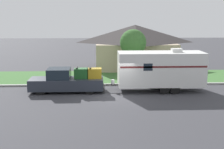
# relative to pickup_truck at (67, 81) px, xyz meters

# --- Properties ---
(ground_plane) EXTENTS (120.00, 120.00, 0.00)m
(ground_plane) POSITION_rel_pickup_truck_xyz_m (4.00, -1.55, -0.89)
(ground_plane) COLOR #38383D
(curb_strip) EXTENTS (80.00, 0.30, 0.14)m
(curb_strip) POSITION_rel_pickup_truck_xyz_m (4.00, 2.20, -0.82)
(curb_strip) COLOR #999993
(curb_strip) RESTS_ON ground_plane
(lawn_strip) EXTENTS (80.00, 7.00, 0.03)m
(lawn_strip) POSITION_rel_pickup_truck_xyz_m (4.00, 5.85, -0.88)
(lawn_strip) COLOR #3D6B33
(lawn_strip) RESTS_ON ground_plane
(house_across_street) EXTENTS (9.79, 7.17, 4.99)m
(house_across_street) POSITION_rel_pickup_truck_xyz_m (6.80, 11.51, 1.70)
(house_across_street) COLOR tan
(house_across_street) RESTS_ON ground_plane
(pickup_truck) EXTENTS (6.01, 2.03, 2.04)m
(pickup_truck) POSITION_rel_pickup_truck_xyz_m (0.00, 0.00, 0.00)
(pickup_truck) COLOR black
(pickup_truck) RESTS_ON ground_plane
(travel_trailer) EXTENTS (7.90, 2.47, 3.48)m
(travel_trailer) POSITION_rel_pickup_truck_xyz_m (7.57, -0.00, 0.95)
(travel_trailer) COLOR black
(travel_trailer) RESTS_ON ground_plane
(mailbox) EXTENTS (0.48, 0.20, 1.30)m
(mailbox) POSITION_rel_pickup_truck_xyz_m (6.70, 3.23, 0.11)
(mailbox) COLOR brown
(mailbox) RESTS_ON ground_plane
(tree_in_yard) EXTENTS (2.63, 2.63, 4.76)m
(tree_in_yard) POSITION_rel_pickup_truck_xyz_m (5.97, 6.12, 2.53)
(tree_in_yard) COLOR brown
(tree_in_yard) RESTS_ON ground_plane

